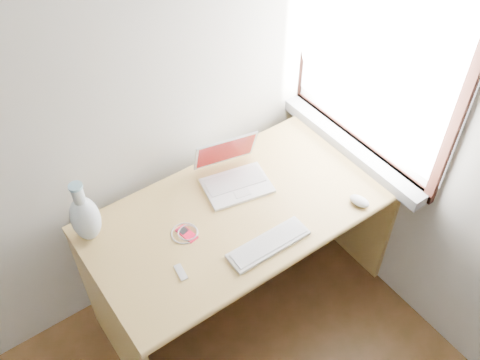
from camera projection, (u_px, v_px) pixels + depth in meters
window at (369, 62)px, 2.36m from camera, size 0.11×0.99×1.10m
desk at (232, 225)px, 2.65m from camera, size 1.45×0.73×0.77m
laptop at (232, 175)px, 2.52m from camera, size 0.35×0.32×0.21m
external_keyboard at (269, 244)px, 2.28m from camera, size 0.38×0.12×0.02m
mouse at (359, 201)px, 2.44m from camera, size 0.08×0.11×0.03m
ipod at (187, 234)px, 2.33m from camera, size 0.06×0.11×0.01m
cable_coil at (185, 233)px, 2.33m from camera, size 0.16×0.16×0.01m
remote at (181, 272)px, 2.19m from camera, size 0.04×0.09×0.01m
vase at (85, 217)px, 2.23m from camera, size 0.12×0.12×0.32m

